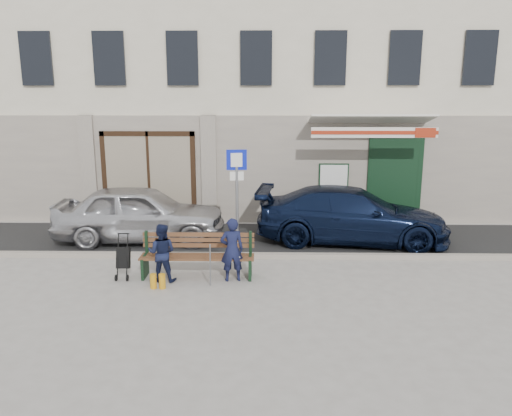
{
  "coord_description": "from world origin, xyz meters",
  "views": [
    {
      "loc": [
        0.27,
        -9.78,
        3.78
      ],
      "look_at": [
        0.06,
        1.6,
        1.2
      ],
      "focal_mm": 35.0,
      "sensor_mm": 36.0,
      "label": 1
    }
  ],
  "objects_px": {
    "stroller": "(123,259)",
    "bench": "(195,256)",
    "car_silver": "(140,213)",
    "parking_sign": "(237,186)",
    "woman": "(162,253)",
    "car_navy": "(352,215)",
    "man": "(232,250)"
  },
  "relations": [
    {
      "from": "car_silver",
      "to": "parking_sign",
      "type": "height_order",
      "value": "parking_sign"
    },
    {
      "from": "stroller",
      "to": "parking_sign",
      "type": "bearing_deg",
      "value": 33.95
    },
    {
      "from": "stroller",
      "to": "car_silver",
      "type": "bearing_deg",
      "value": 96.16
    },
    {
      "from": "bench",
      "to": "man",
      "type": "bearing_deg",
      "value": -14.1
    },
    {
      "from": "car_navy",
      "to": "bench",
      "type": "xyz_separation_m",
      "value": [
        -3.74,
        -2.7,
        -0.26
      ]
    },
    {
      "from": "parking_sign",
      "to": "woman",
      "type": "distance_m",
      "value": 2.49
    },
    {
      "from": "bench",
      "to": "woman",
      "type": "distance_m",
      "value": 0.71
    },
    {
      "from": "car_navy",
      "to": "man",
      "type": "bearing_deg",
      "value": 141.21
    },
    {
      "from": "man",
      "to": "woman",
      "type": "height_order",
      "value": "man"
    },
    {
      "from": "car_navy",
      "to": "man",
      "type": "xyz_separation_m",
      "value": [
        -2.95,
        -2.9,
        -0.05
      ]
    },
    {
      "from": "parking_sign",
      "to": "car_silver",
      "type": "bearing_deg",
      "value": 149.74
    },
    {
      "from": "stroller",
      "to": "bench",
      "type": "bearing_deg",
      "value": 3.57
    },
    {
      "from": "man",
      "to": "woman",
      "type": "relative_size",
      "value": 1.1
    },
    {
      "from": "parking_sign",
      "to": "bench",
      "type": "height_order",
      "value": "parking_sign"
    },
    {
      "from": "parking_sign",
      "to": "bench",
      "type": "relative_size",
      "value": 1.06
    },
    {
      "from": "woman",
      "to": "bench",
      "type": "bearing_deg",
      "value": -154.32
    },
    {
      "from": "car_navy",
      "to": "stroller",
      "type": "bearing_deg",
      "value": 124.71
    },
    {
      "from": "man",
      "to": "stroller",
      "type": "relative_size",
      "value": 1.41
    },
    {
      "from": "car_silver",
      "to": "stroller",
      "type": "xyz_separation_m",
      "value": [
        0.3,
        -2.76,
        -0.33
      ]
    },
    {
      "from": "car_navy",
      "to": "parking_sign",
      "type": "distance_m",
      "value": 3.33
    },
    {
      "from": "car_navy",
      "to": "woman",
      "type": "relative_size",
      "value": 4.05
    },
    {
      "from": "bench",
      "to": "man",
      "type": "relative_size",
      "value": 1.79
    },
    {
      "from": "car_silver",
      "to": "bench",
      "type": "height_order",
      "value": "car_silver"
    },
    {
      "from": "car_navy",
      "to": "woman",
      "type": "height_order",
      "value": "car_navy"
    },
    {
      "from": "bench",
      "to": "car_silver",
      "type": "bearing_deg",
      "value": 124.11
    },
    {
      "from": "woman",
      "to": "stroller",
      "type": "bearing_deg",
      "value": -3.09
    },
    {
      "from": "parking_sign",
      "to": "stroller",
      "type": "distance_m",
      "value": 3.07
    },
    {
      "from": "parking_sign",
      "to": "woman",
      "type": "bearing_deg",
      "value": -136.45
    },
    {
      "from": "car_silver",
      "to": "parking_sign",
      "type": "relative_size",
      "value": 1.72
    },
    {
      "from": "car_navy",
      "to": "man",
      "type": "distance_m",
      "value": 4.13
    },
    {
      "from": "parking_sign",
      "to": "stroller",
      "type": "relative_size",
      "value": 2.69
    },
    {
      "from": "car_navy",
      "to": "bench",
      "type": "bearing_deg",
      "value": 132.48
    }
  ]
}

